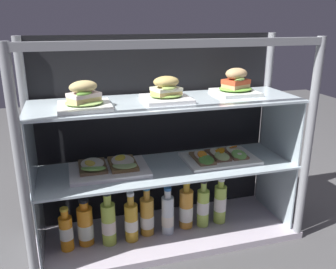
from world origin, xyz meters
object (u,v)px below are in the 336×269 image
object	(u,v)px
open_sandwich_tray_left_of_center	(219,157)
juice_bottle_tucked_behind	(147,217)
plated_roll_sandwich_mid_right	(236,85)
juice_bottle_front_right_end	(109,223)
juice_bottle_front_fourth	(186,209)
juice_bottle_back_center	(203,207)
juice_bottle_back_left	(66,232)
juice_bottle_back_right	(168,215)
juice_bottle_front_left_end	(220,203)
plated_roll_sandwich_far_left	(84,99)
open_sandwich_tray_near_right_corner	(109,167)
plated_roll_sandwich_near_right_corner	(166,92)
juice_bottle_front_middle	(85,225)
juice_bottle_near_post	(131,221)

from	to	relation	value
open_sandwich_tray_left_of_center	juice_bottle_tucked_behind	xyz separation A→B (m)	(-0.36, -0.01, -0.26)
plated_roll_sandwich_mid_right	juice_bottle_front_right_end	bearing A→B (deg)	-173.67
juice_bottle_front_fourth	juice_bottle_back_center	distance (m)	0.08
juice_bottle_back_left	juice_bottle_back_right	size ratio (longest dim) A/B	0.86
open_sandwich_tray_left_of_center	juice_bottle_front_left_end	distance (m)	0.25
juice_bottle_back_left	juice_bottle_front_right_end	xyz separation A→B (m)	(0.18, -0.01, 0.02)
juice_bottle_front_fourth	juice_bottle_back_center	xyz separation A→B (m)	(0.08, -0.01, 0.01)
plated_roll_sandwich_far_left	juice_bottle_front_fourth	bearing A→B (deg)	6.39
open_sandwich_tray_near_right_corner	juice_bottle_tucked_behind	xyz separation A→B (m)	(0.16, -0.03, -0.26)
plated_roll_sandwich_far_left	plated_roll_sandwich_near_right_corner	size ratio (longest dim) A/B	1.03
juice_bottle_front_right_end	juice_bottle_front_middle	bearing A→B (deg)	162.56
juice_bottle_near_post	juice_bottle_back_right	world-z (taller)	juice_bottle_near_post
juice_bottle_back_right	juice_bottle_front_fourth	xyz separation A→B (m)	(0.10, 0.03, -0.00)
juice_bottle_back_right	juice_bottle_back_center	xyz separation A→B (m)	(0.18, 0.01, 0.01)
plated_roll_sandwich_far_left	open_sandwich_tray_near_right_corner	bearing A→B (deg)	36.97
plated_roll_sandwich_near_right_corner	juice_bottle_tucked_behind	distance (m)	0.59
open_sandwich_tray_near_right_corner	juice_bottle_back_left	bearing A→B (deg)	-168.52
open_sandwich_tray_left_of_center	juice_bottle_near_post	xyz separation A→B (m)	(-0.44, -0.04, -0.25)
juice_bottle_front_middle	juice_bottle_back_right	distance (m)	0.38
open_sandwich_tray_near_right_corner	juice_bottle_tucked_behind	bearing A→B (deg)	-9.16
plated_roll_sandwich_far_left	open_sandwich_tray_left_of_center	size ratio (longest dim) A/B	0.60
juice_bottle_front_left_end	juice_bottle_back_center	bearing A→B (deg)	-176.52
juice_bottle_near_post	juice_bottle_back_right	size ratio (longest dim) A/B	1.02
plated_roll_sandwich_far_left	juice_bottle_front_right_end	bearing A→B (deg)	14.12
plated_roll_sandwich_mid_right	juice_bottle_back_center	xyz separation A→B (m)	(-0.16, -0.05, -0.58)
open_sandwich_tray_near_right_corner	juice_bottle_near_post	world-z (taller)	open_sandwich_tray_near_right_corner
open_sandwich_tray_near_right_corner	juice_bottle_tucked_behind	distance (m)	0.31
juice_bottle_front_right_end	juice_bottle_front_fourth	size ratio (longest dim) A/B	1.07
juice_bottle_near_post	juice_bottle_front_left_end	size ratio (longest dim) A/B	1.02
open_sandwich_tray_near_right_corner	juice_bottle_front_middle	bearing A→B (deg)	-171.83
juice_bottle_near_post	plated_roll_sandwich_mid_right	bearing A→B (deg)	7.88
juice_bottle_tucked_behind	juice_bottle_back_center	xyz separation A→B (m)	(0.28, -0.00, 0.01)
juice_bottle_back_left	plated_roll_sandwich_near_right_corner	bearing A→B (deg)	2.36
open_sandwich_tray_near_right_corner	juice_bottle_front_fourth	distance (m)	0.44
juice_bottle_back_left	juice_bottle_back_center	bearing A→B (deg)	1.19
juice_bottle_tucked_behind	juice_bottle_back_right	distance (m)	0.10
juice_bottle_front_fourth	juice_bottle_near_post	bearing A→B (deg)	-172.57
plated_roll_sandwich_mid_right	juice_bottle_back_left	world-z (taller)	plated_roll_sandwich_mid_right
plated_roll_sandwich_far_left	juice_bottle_front_middle	size ratio (longest dim) A/B	0.91
juice_bottle_front_right_end	plated_roll_sandwich_far_left	bearing A→B (deg)	-165.88
plated_roll_sandwich_near_right_corner	juice_bottle_front_middle	xyz separation A→B (m)	(-0.38, 0.01, -0.59)
open_sandwich_tray_left_of_center	juice_bottle_near_post	size ratio (longest dim) A/B	1.42
plated_roll_sandwich_far_left	plated_roll_sandwich_near_right_corner	xyz separation A→B (m)	(0.34, 0.04, 0.00)
juice_bottle_tucked_behind	plated_roll_sandwich_mid_right	bearing A→B (deg)	5.99
juice_bottle_near_post	juice_bottle_front_left_end	bearing A→B (deg)	3.73
plated_roll_sandwich_mid_right	juice_bottle_front_middle	world-z (taller)	plated_roll_sandwich_mid_right
open_sandwich_tray_near_right_corner	open_sandwich_tray_left_of_center	bearing A→B (deg)	-1.54
juice_bottle_tucked_behind	plated_roll_sandwich_near_right_corner	bearing A→B (deg)	2.15
plated_roll_sandwich_near_right_corner	juice_bottle_front_fourth	xyz separation A→B (m)	(0.10, 0.01, -0.58)
juice_bottle_near_post	juice_bottle_back_center	xyz separation A→B (m)	(0.36, 0.02, 0.01)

